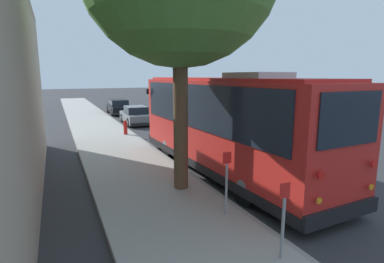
# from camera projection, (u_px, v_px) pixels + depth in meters

# --- Properties ---
(ground_plane) EXTENTS (160.00, 160.00, 0.00)m
(ground_plane) POSITION_uv_depth(u_px,v_px,m) (234.00, 173.00, 10.82)
(ground_plane) COLOR #333335
(sidewalk_slab) EXTENTS (80.00, 3.21, 0.15)m
(sidewalk_slab) POSITION_uv_depth(u_px,v_px,m) (145.00, 185.00, 9.45)
(sidewalk_slab) COLOR #A3A099
(sidewalk_slab) RESTS_ON ground
(curb_strip) EXTENTS (80.00, 0.14, 0.15)m
(curb_strip) POSITION_uv_depth(u_px,v_px,m) (193.00, 178.00, 10.14)
(curb_strip) COLOR gray
(curb_strip) RESTS_ON ground
(shuttle_bus) EXTENTS (9.96, 2.94, 3.58)m
(shuttle_bus) POSITION_uv_depth(u_px,v_px,m) (225.00, 120.00, 10.67)
(shuttle_bus) COLOR red
(shuttle_bus) RESTS_ON ground
(parked_sedan_gray) EXTENTS (4.22, 1.82, 1.31)m
(parked_sedan_gray) POSITION_uv_depth(u_px,v_px,m) (136.00, 116.00, 21.88)
(parked_sedan_gray) COLOR slate
(parked_sedan_gray) RESTS_ON ground
(parked_sedan_black) EXTENTS (4.64, 1.88, 1.32)m
(parked_sedan_black) POSITION_uv_depth(u_px,v_px,m) (119.00, 107.00, 27.74)
(parked_sedan_black) COLOR black
(parked_sedan_black) RESTS_ON ground
(sign_post_near) EXTENTS (0.06, 0.22, 1.46)m
(sign_post_near) POSITION_uv_depth(u_px,v_px,m) (283.00, 220.00, 5.41)
(sign_post_near) COLOR gray
(sign_post_near) RESTS_ON sidewalk_slab
(sign_post_far) EXTENTS (0.06, 0.22, 1.56)m
(sign_post_far) POSITION_uv_depth(u_px,v_px,m) (227.00, 183.00, 7.17)
(sign_post_far) COLOR gray
(sign_post_far) RESTS_ON sidewalk_slab
(fire_hydrant) EXTENTS (0.22, 0.22, 0.81)m
(fire_hydrant) POSITION_uv_depth(u_px,v_px,m) (125.00, 127.00, 17.23)
(fire_hydrant) COLOR red
(fire_hydrant) RESTS_ON sidewalk_slab
(lane_stripe_mid) EXTENTS (2.40, 0.14, 0.01)m
(lane_stripe_mid) POSITION_uv_depth(u_px,v_px,m) (315.00, 166.00, 11.66)
(lane_stripe_mid) COLOR silver
(lane_stripe_mid) RESTS_ON ground
(lane_stripe_ahead) EXTENTS (2.40, 0.14, 0.01)m
(lane_stripe_ahead) POSITION_uv_depth(u_px,v_px,m) (232.00, 138.00, 17.03)
(lane_stripe_ahead) COLOR silver
(lane_stripe_ahead) RESTS_ON ground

